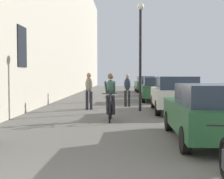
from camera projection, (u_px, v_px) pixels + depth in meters
cyclist_on_bicycle at (110, 98)px, 11.06m from camera, size 0.52×1.76×1.74m
pedestrian_near at (89, 89)px, 14.47m from camera, size 0.34×0.24×1.76m
pedestrian_mid at (127, 88)px, 15.88m from camera, size 0.35×0.26×1.72m
pedestrian_far at (89, 87)px, 18.25m from camera, size 0.36×0.27×1.70m
street_lamp at (140, 43)px, 13.74m from camera, size 0.32×0.32×4.90m
parked_car_nearest at (207, 112)px, 7.46m from camera, size 1.77×4.04×1.43m
parked_car_second at (174, 94)px, 13.52m from camera, size 2.02×4.52×1.58m
parked_car_third at (155, 89)px, 19.32m from camera, size 1.93×4.32×1.51m
parked_car_fourth at (150, 86)px, 24.66m from camera, size 1.86×4.18×1.47m
parked_car_fifth at (145, 84)px, 29.98m from camera, size 1.93×4.39×1.55m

